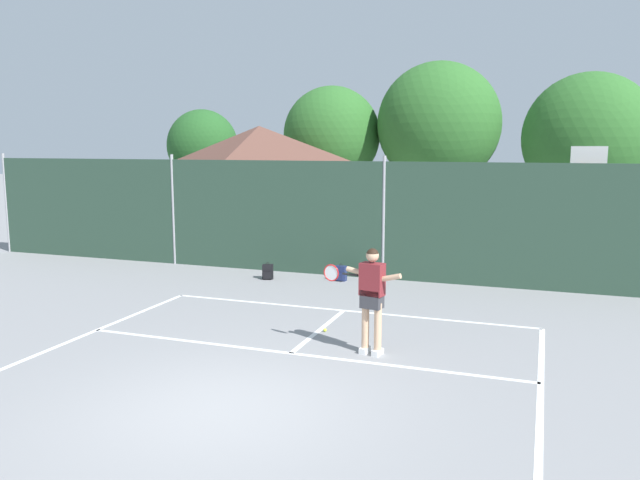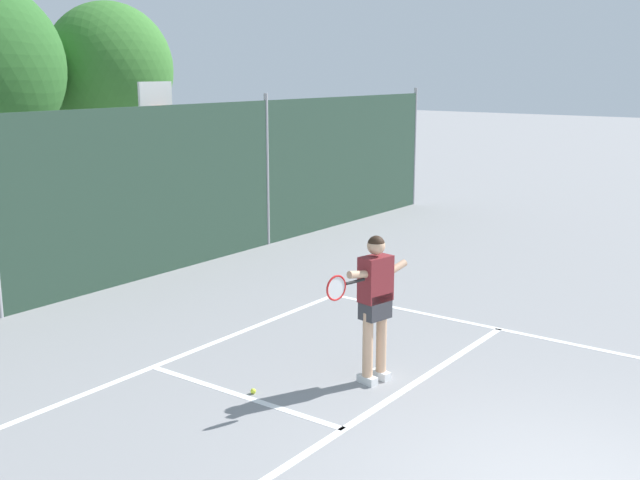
% 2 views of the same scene
% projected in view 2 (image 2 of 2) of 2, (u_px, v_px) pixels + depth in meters
% --- Properties ---
extents(basketball_hoop, '(0.90, 0.67, 3.55)m').
position_uv_depth(basketball_hoop, '(156.00, 140.00, 16.70)').
color(basketball_hoop, yellow).
rests_on(basketball_hoop, ground).
extents(tennis_player, '(1.44, 0.33, 1.85)m').
position_uv_depth(tennis_player, '(375.00, 296.00, 9.40)').
color(tennis_player, silver).
rests_on(tennis_player, ground).
extents(tennis_ball, '(0.07, 0.07, 0.07)m').
position_uv_depth(tennis_ball, '(253.00, 391.00, 9.26)').
color(tennis_ball, '#CCE033').
rests_on(tennis_ball, ground).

